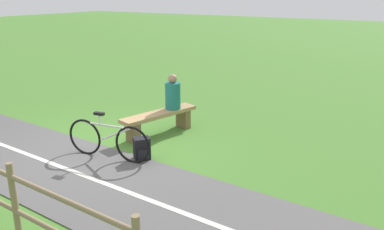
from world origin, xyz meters
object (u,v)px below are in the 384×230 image
object	(u,v)px
bench	(159,119)
backpack	(142,149)
bicycle	(108,140)
person_seated	(173,94)

from	to	relation	value
bench	backpack	bearing A→B (deg)	37.22
bench	bicycle	bearing A→B (deg)	13.52
person_seated	backpack	distance (m)	1.82
bench	backpack	size ratio (longest dim) A/B	4.44
bench	person_seated	xyz separation A→B (m)	(-0.38, 0.10, 0.49)
person_seated	backpack	xyz separation A→B (m)	(1.65, 0.44, -0.63)
bench	person_seated	distance (m)	0.63
bench	backpack	xyz separation A→B (m)	(1.26, 0.54, -0.14)
person_seated	bicycle	size ratio (longest dim) A/B	0.45
person_seated	bicycle	xyz separation A→B (m)	(1.95, -0.11, -0.47)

